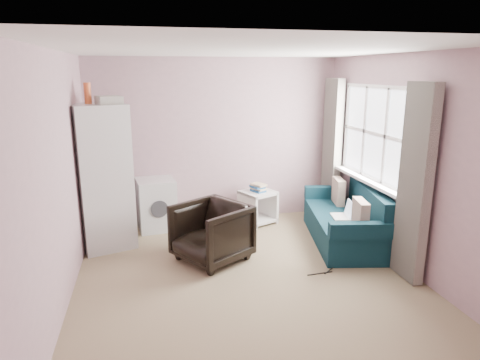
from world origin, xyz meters
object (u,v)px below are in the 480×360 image
Objects in this scene: washing_machine at (156,203)px; sofa at (348,221)px; side_table at (258,205)px; fridge at (103,176)px; armchair at (211,230)px.

sofa is at bearing -30.96° from washing_machine.
washing_machine is at bearing 176.59° from side_table.
fridge is at bearing -178.91° from sofa.
armchair reaches higher than washing_machine.
side_table is at bearing -7.03° from fridge.
side_table is at bearing 147.07° from sofa.
side_table is (0.90, 1.19, -0.11)m from armchair.
fridge is at bearing -151.07° from washing_machine.
washing_machine reaches higher than side_table.
washing_machine is 1.54m from side_table.
fridge reaches higher than side_table.
sofa reaches higher than washing_machine.
washing_machine is (0.67, 0.51, -0.57)m from fridge.
armchair is 1.50m from side_table.
fridge reaches higher than sofa.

